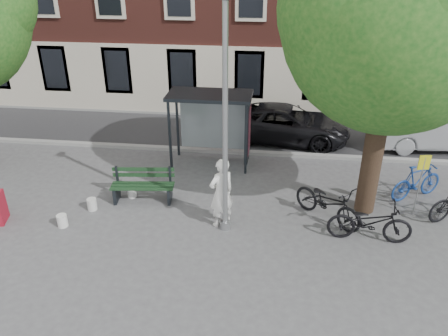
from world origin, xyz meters
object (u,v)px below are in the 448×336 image
Objects in this scene: bus_shelter at (222,113)px; bike_b at (417,181)px; painter at (221,193)px; bike_a at (370,222)px; bench at (143,187)px; car_silver at (437,129)px; car_dark at (286,123)px; notice_sign at (422,172)px; bike_c at (328,202)px; lamppost at (225,136)px.

bike_b is at bearing -15.35° from bus_shelter.
painter reaches higher than bike_a.
bench is at bearing -126.11° from bus_shelter.
car_silver is at bearing 21.03° from bench.
car_dark is 6.41m from notice_sign.
car_silver is (3.59, 6.51, 0.21)m from bike_a.
bike_c is at bearing -176.90° from notice_sign.
bus_shelter is 8.44m from car_silver.
notice_sign is at bearing -24.51° from bus_shelter.
lamppost is 4.24m from bus_shelter.
lamppost is 2.81× the size of bike_a.
painter is at bearing 80.49° from bike_b.
bus_shelter is at bearing 98.43° from lamppost.
bike_a is (3.96, -0.26, -0.45)m from painter.
bench is 11.36m from car_silver.
bike_a is 3.05m from bike_b.
car_dark is at bearing 44.44° from bench.
painter is 1.06× the size of bike_b.
car_silver is (4.60, 5.66, 0.20)m from bike_c.
lamppost is at bearing -175.49° from notice_sign.
bike_c is 0.44× the size of car_dark.
notice_sign is at bearing 14.38° from lamppost.
bench is 1.02× the size of notice_sign.
car_dark is 1.07× the size of car_silver.
bus_shelter is 6.23m from bike_a.
bench is at bearing 80.70° from bike_a.
lamppost is 3.18× the size of bike_b.
car_silver is 2.47× the size of notice_sign.
car_dark is at bearing -144.52° from painter.
lamppost reaches higher than bike_b.
bike_a is at bearing 144.51° from car_silver.
lamppost reaches higher than car_silver.
car_silver is (8.03, 2.35, -1.14)m from bus_shelter.
bus_shelter is 1.31× the size of bike_a.
car_dark is at bearing 20.29° from bike_a.
lamppost is at bearing -31.31° from bench.
painter is 1.06× the size of notice_sign.
notice_sign is at bearing 151.42° from car_silver.
lamppost is at bearing 148.15° from bike_c.
bike_a is 0.43× the size of car_dark.
bus_shelter is 1.49× the size of notice_sign.
painter is 0.40× the size of car_dark.
bike_b is (6.26, -1.72, -1.34)m from bus_shelter.
lamppost reaches higher than bike_c.
bus_shelter is 4.04m from painter.
painter is 5.64m from notice_sign.
bus_shelter is at bearing 88.47° from bike_c.
bench is 5.53m from bike_c.
lamppost is at bearing -81.57° from bus_shelter.
bike_c is (2.95, 0.59, -0.44)m from painter.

